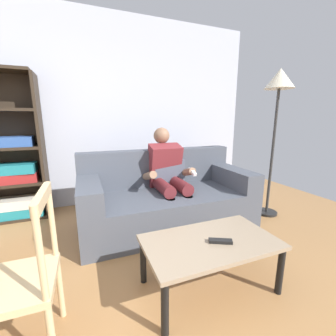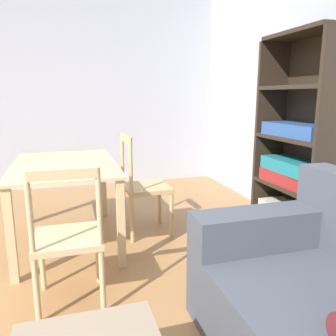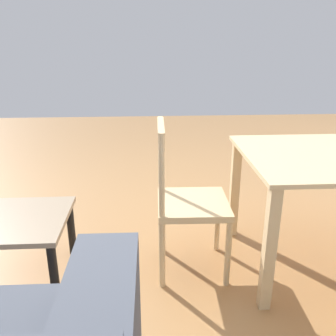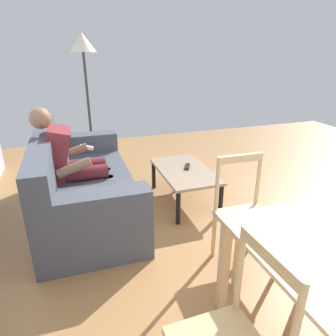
# 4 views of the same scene
# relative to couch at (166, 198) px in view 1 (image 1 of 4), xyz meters

# --- Properties ---
(wall_back) EXTENTS (6.18, 0.12, 2.78)m
(wall_back) POSITION_rel_couch_xyz_m (-1.31, 1.10, 1.07)
(wall_back) COLOR #B2B7C6
(wall_back) RESTS_ON ground_plane
(couch) EXTENTS (2.06, 0.98, 0.90)m
(couch) POSITION_rel_couch_xyz_m (0.00, 0.00, 0.00)
(couch) COLOR #474C56
(couch) RESTS_ON ground_plane
(person_lounging) EXTENTS (0.59, 0.91, 1.19)m
(person_lounging) POSITION_rel_couch_xyz_m (0.05, 0.06, 0.29)
(person_lounging) COLOR maroon
(person_lounging) RESTS_ON ground_plane
(coffee_table) EXTENTS (1.00, 0.57, 0.40)m
(coffee_table) POSITION_rel_couch_xyz_m (-0.10, -1.18, 0.03)
(coffee_table) COLOR gray
(coffee_table) RESTS_ON ground_plane
(tv_remote) EXTENTS (0.17, 0.12, 0.02)m
(tv_remote) POSITION_rel_couch_xyz_m (-0.05, -1.23, 0.09)
(tv_remote) COLOR black
(tv_remote) RESTS_ON coffee_table
(bookshelf) EXTENTS (0.91, 0.36, 1.88)m
(bookshelf) POSITION_rel_couch_xyz_m (-1.85, 0.86, 0.41)
(bookshelf) COLOR #2D2319
(bookshelf) RESTS_ON ground_plane
(dining_chair_facing_couch) EXTENTS (0.43, 0.43, 0.93)m
(dining_chair_facing_couch) POSITION_rel_couch_xyz_m (-1.31, -1.23, 0.13)
(dining_chair_facing_couch) COLOR #D1B27F
(dining_chair_facing_couch) RESTS_ON ground_plane
(floor_lamp) EXTENTS (0.36, 0.36, 1.90)m
(floor_lamp) POSITION_rel_couch_xyz_m (1.40, -0.27, 1.28)
(floor_lamp) COLOR black
(floor_lamp) RESTS_ON ground_plane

